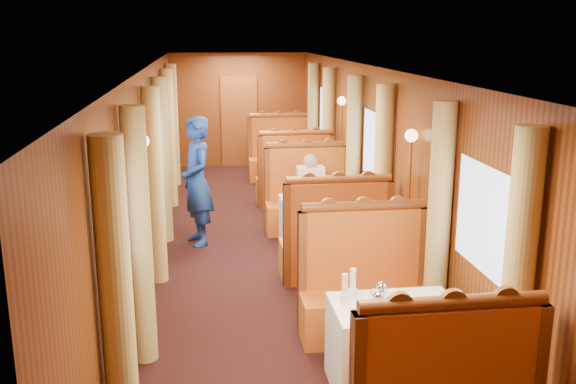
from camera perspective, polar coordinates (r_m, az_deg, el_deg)
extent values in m
cube|color=brown|center=(14.38, -4.36, 6.27)|extent=(0.80, 0.04, 2.00)
cube|color=white|center=(5.62, 9.41, -13.43)|extent=(1.05, 0.72, 0.75)
cube|color=#A63412|center=(4.43, 14.13, -14.72)|extent=(1.30, 0.12, 0.80)
cylinder|color=brown|center=(4.24, 14.48, -9.50)|extent=(1.23, 0.10, 0.10)
cube|color=#A63412|center=(6.51, 6.92, -10.81)|extent=(1.30, 0.55, 0.45)
cube|color=#A63412|center=(6.47, 6.62, -4.99)|extent=(1.30, 0.12, 0.80)
cylinder|color=brown|center=(6.34, 6.73, -1.23)|extent=(1.23, 0.10, 0.10)
cube|color=white|center=(8.78, 2.86, -2.99)|extent=(1.05, 0.72, 0.75)
cube|color=#A63412|center=(7.95, 4.07, -6.02)|extent=(1.30, 0.55, 0.45)
cube|color=#A63412|center=(7.55, 4.48, -2.12)|extent=(1.30, 0.12, 0.80)
cylinder|color=brown|center=(7.44, 4.54, 1.14)|extent=(1.23, 0.10, 0.10)
cube|color=#A63412|center=(9.72, 1.85, -2.20)|extent=(1.30, 0.55, 0.45)
cube|color=#A63412|center=(9.77, 1.67, 1.67)|extent=(1.30, 0.12, 0.80)
cylinder|color=brown|center=(9.69, 1.69, 4.22)|extent=(1.23, 0.10, 0.10)
cube|color=white|center=(12.13, -0.10, 1.84)|extent=(1.05, 0.72, 0.75)
cube|color=#A63412|center=(11.25, 0.53, 0.08)|extent=(1.30, 0.55, 0.45)
cube|color=#A63412|center=(10.90, 0.69, 2.99)|extent=(1.30, 0.12, 0.80)
cylinder|color=brown|center=(10.83, 0.70, 5.28)|extent=(1.23, 0.10, 0.10)
cube|color=#A63412|center=(13.08, -0.63, 2.08)|extent=(1.30, 0.55, 0.45)
cube|color=#A63412|center=(13.18, -0.75, 4.93)|extent=(1.30, 0.12, 0.80)
cylinder|color=brown|center=(13.11, -0.76, 6.83)|extent=(1.23, 0.10, 0.10)
cube|color=silver|center=(5.40, 8.91, -10.09)|extent=(0.38, 0.32, 0.01)
cylinder|color=white|center=(5.43, 13.06, -10.15)|extent=(0.21, 0.21, 0.01)
cylinder|color=white|center=(5.42, 5.04, -9.47)|extent=(0.08, 0.08, 0.08)
cylinder|color=white|center=(5.37, 5.07, -8.17)|extent=(0.05, 0.05, 0.18)
cylinder|color=white|center=(5.54, 5.76, -8.94)|extent=(0.08, 0.08, 0.08)
cylinder|color=white|center=(5.49, 5.79, -7.67)|extent=(0.05, 0.05, 0.18)
cylinder|color=silver|center=(8.69, 2.61, -0.12)|extent=(0.06, 0.06, 0.14)
cylinder|color=silver|center=(12.05, -0.14, 3.92)|extent=(0.06, 0.06, 0.14)
cylinder|color=tan|center=(4.40, -14.94, -10.31)|extent=(0.22, 0.22, 2.35)
cylinder|color=tan|center=(5.84, -13.08, -4.01)|extent=(0.22, 0.22, 2.35)
cylinder|color=tan|center=(4.86, 19.69, -8.26)|extent=(0.22, 0.22, 2.35)
cylinder|color=tan|center=(6.20, 13.23, -2.96)|extent=(0.22, 0.22, 2.35)
cylinder|color=tan|center=(7.71, -11.78, 0.46)|extent=(0.22, 0.22, 2.35)
cylinder|color=tan|center=(9.23, -11.11, 2.73)|extent=(0.22, 0.22, 2.35)
cylinder|color=tan|center=(7.98, 8.38, 1.07)|extent=(0.22, 0.22, 2.35)
cylinder|color=tan|center=(9.46, 5.83, 3.20)|extent=(0.22, 0.22, 2.35)
cylinder|color=tan|center=(11.13, -10.54, 4.68)|extent=(0.22, 0.22, 2.35)
cylinder|color=tan|center=(12.67, -10.21, 5.83)|extent=(0.22, 0.22, 2.35)
cylinder|color=tan|center=(11.32, 3.59, 5.05)|extent=(0.22, 0.22, 2.35)
cylinder|color=tan|center=(12.84, 2.25, 6.15)|extent=(0.22, 0.22, 2.35)
cylinder|color=#BF8C3F|center=(6.84, -12.39, -3.49)|extent=(0.04, 0.04, 1.85)
sphere|color=#FFD18C|center=(6.62, -12.83, 4.41)|extent=(0.14, 0.14, 0.14)
cylinder|color=#BF8C3F|center=(7.15, 10.56, -2.62)|extent=(0.04, 0.04, 1.85)
sphere|color=#FFD18C|center=(6.94, 10.92, 4.95)|extent=(0.14, 0.14, 0.14)
cylinder|color=#BF8C3F|center=(10.23, -10.85, 2.42)|extent=(0.04, 0.04, 1.85)
sphere|color=#FFD18C|center=(10.08, -11.10, 7.74)|extent=(0.14, 0.14, 0.14)
cylinder|color=#BF8C3F|center=(10.44, 4.69, 2.86)|extent=(0.04, 0.04, 1.85)
sphere|color=#FFD18C|center=(10.29, 4.80, 8.08)|extent=(0.14, 0.14, 0.14)
imported|color=navy|center=(9.07, -8.11, 0.95)|extent=(0.62, 0.77, 1.82)
cube|color=beige|center=(9.47, 1.99, 0.64)|extent=(0.40, 0.24, 0.55)
sphere|color=tan|center=(9.39, 2.01, 2.78)|extent=(0.20, 0.20, 0.20)
cube|color=beige|center=(9.36, 2.15, -0.97)|extent=(0.36, 0.30, 0.14)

